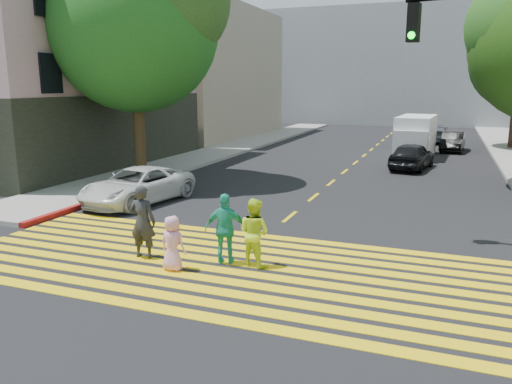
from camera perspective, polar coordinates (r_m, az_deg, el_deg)
The scene contains 18 objects.
ground at distance 10.45m, azimuth -5.95°, elevation -10.79°, with size 120.00×120.00×0.00m, color black.
sidewalk_left at distance 33.42m, azimuth -2.07°, elevation 5.24°, with size 3.00×40.00×0.15m, color gray.
curb_red at distance 18.86m, azimuth -16.59°, elevation -0.58°, with size 0.20×8.00×0.16m, color maroon.
crosswalk at distance 11.52m, azimuth -3.08°, elevation -8.49°, with size 13.40×5.30×0.01m.
lane_line at distance 31.64m, azimuth 12.68°, elevation 4.44°, with size 0.12×34.40×0.01m.
building_left_pink at distance 28.97m, azimuth -24.53°, elevation 12.07°, with size 12.10×14.10×11.00m.
building_left_tan at distance 41.89m, azimuth -8.58°, elevation 13.25°, with size 12.00×16.00×10.00m, color tan.
backdrop_block at distance 56.78m, azimuth 16.82°, elevation 13.55°, with size 30.00×8.00×12.00m, color gray.
tree_left at distance 22.15m, azimuth -13.52°, elevation 18.82°, with size 8.05×7.46×10.04m.
pedestrian_man at distance 12.14m, azimuth -12.82°, elevation -3.34°, with size 0.65×0.42×1.77m, color #28282C.
pedestrian_woman at distance 11.34m, azimuth -0.24°, elevation -4.63°, with size 0.77×0.60×1.57m, color #CFF226.
pedestrian_child at distance 11.25m, azimuth -9.52°, elevation -5.81°, with size 0.61×0.40×1.25m, color #E89CBE.
pedestrian_extra at distance 11.48m, azimuth -3.48°, elevation -4.24°, with size 0.97×0.40×1.66m, color teal.
white_sedan at distance 17.94m, azimuth -13.39°, elevation 0.71°, with size 2.04×4.42×1.23m, color silver.
dark_car_near at distance 25.75m, azimuth 17.39°, elevation 3.97°, with size 1.56×3.89×1.32m, color black.
silver_car at distance 38.61m, azimuth 19.57°, elevation 6.36°, with size 1.86×4.57×1.33m, color slate.
dark_car_parked at distance 33.71m, azimuth 21.55°, elevation 5.36°, with size 1.27×3.63×1.20m, color black.
white_van at distance 30.18m, azimuth 17.73°, elevation 5.92°, with size 2.16×5.06×2.34m.
Camera 1 is at (4.39, -8.57, 4.05)m, focal length 35.00 mm.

